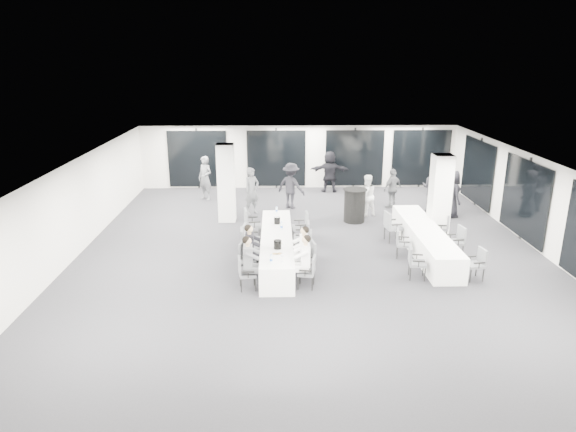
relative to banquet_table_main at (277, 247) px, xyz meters
name	(u,v)px	position (x,y,z in m)	size (l,w,h in m)	color
room	(336,198)	(1.91, 1.69, 1.01)	(14.04, 16.04, 2.84)	#26262C
column_left	(226,183)	(-1.78, 3.78, 1.02)	(0.60, 0.60, 2.80)	white
column_right	(440,198)	(5.22, 1.58, 1.02)	(0.60, 0.60, 2.80)	white
banquet_table_main	(277,247)	(0.00, 0.00, 0.00)	(0.90, 5.00, 0.75)	white
banquet_table_side	(425,240)	(4.52, 0.51, 0.00)	(0.90, 5.00, 0.75)	white
cocktail_table	(355,205)	(2.82, 3.54, 0.23)	(0.87, 0.87, 1.20)	black
chair_main_left_near	(245,271)	(-0.82, -2.01, 0.11)	(0.49, 0.52, 0.86)	#4C4E53
chair_main_left_second	(246,256)	(-0.83, -1.06, 0.15)	(0.55, 0.58, 0.92)	#4C4E53
chair_main_left_mid	(247,244)	(-0.84, -0.30, 0.22)	(0.57, 0.62, 1.04)	#4C4E53
chair_main_left_fourth	(249,237)	(-0.83, 0.47, 0.16)	(0.52, 0.56, 0.93)	#4C4E53
chair_main_left_far	(250,222)	(-0.84, 1.72, 0.21)	(0.60, 0.64, 1.03)	#4C4E53
chair_main_right_near	(309,270)	(0.82, -1.96, 0.11)	(0.50, 0.53, 0.86)	#4C4E53
chair_main_right_second	(308,257)	(0.84, -1.24, 0.19)	(0.58, 0.62, 0.99)	#4C4E53
chair_main_right_mid	(306,245)	(0.83, -0.33, 0.18)	(0.54, 0.58, 0.97)	#4C4E53
chair_main_right_fourth	(304,235)	(0.83, 0.60, 0.16)	(0.50, 0.56, 0.94)	#4C4E53
chair_main_right_far	(302,225)	(0.84, 1.51, 0.18)	(0.52, 0.57, 0.98)	#4C4E53
chair_side_left_near	(415,260)	(3.69, -1.44, 0.14)	(0.52, 0.55, 0.90)	#4C4E53
chair_side_left_mid	(401,242)	(3.69, 0.07, 0.11)	(0.51, 0.54, 0.86)	#4C4E53
chair_side_left_far	(391,225)	(3.68, 1.44, 0.19)	(0.58, 0.61, 0.98)	#4C4E53
chair_side_right_near	(477,262)	(5.34, -1.55, 0.12)	(0.49, 0.53, 0.87)	#4C4E53
chair_side_right_mid	(457,239)	(5.35, 0.09, 0.16)	(0.54, 0.58, 0.93)	#4C4E53
chair_side_right_far	(442,225)	(5.35, 1.46, 0.14)	(0.51, 0.55, 0.91)	#4C4E53
seated_guest_a	(250,259)	(-0.67, -2.00, 0.44)	(0.50, 0.38, 1.44)	#53565A
seated_guest_b	(252,246)	(-0.67, -1.08, 0.44)	(0.50, 0.38, 1.44)	black
seated_guest_c	(303,258)	(0.67, -1.95, 0.44)	(0.50, 0.38, 1.44)	white
seated_guest_d	(302,248)	(0.67, -1.26, 0.44)	(0.50, 0.38, 1.44)	white
standing_guest_a	(252,188)	(-0.91, 4.57, 0.63)	(0.74, 0.59, 2.02)	#53565A
standing_guest_b	(367,193)	(3.35, 4.21, 0.52)	(0.86, 0.52, 1.78)	white
standing_guest_c	(291,183)	(0.58, 5.30, 0.64)	(1.32, 0.67, 2.03)	black
standing_guest_d	(393,186)	(4.54, 5.22, 0.51)	(1.04, 0.58, 1.78)	#53565A
standing_guest_e	(452,191)	(6.49, 4.05, 0.62)	(0.96, 0.58, 1.98)	black
standing_guest_f	(330,169)	(2.35, 7.78, 0.66)	(1.89, 0.73, 2.06)	black
standing_guest_g	(205,175)	(-2.92, 6.68, 0.65)	(0.75, 0.60, 2.05)	#53565A
standing_guest_h	(434,185)	(5.97, 4.63, 0.69)	(1.03, 0.63, 2.14)	black
ice_bucket_near	(278,244)	(0.02, -1.09, 0.49)	(0.21, 0.21, 0.24)	black
ice_bucket_far	(277,220)	(0.02, 1.07, 0.49)	(0.20, 0.20, 0.22)	black
water_bottle_a	(271,259)	(-0.14, -2.10, 0.48)	(0.07, 0.07, 0.21)	silver
water_bottle_b	(282,226)	(0.15, 0.48, 0.49)	(0.08, 0.08, 0.24)	silver
water_bottle_c	(277,210)	(0.01, 2.19, 0.48)	(0.07, 0.07, 0.22)	silver
plate_a	(275,254)	(-0.05, -1.51, 0.39)	(0.21, 0.21, 0.03)	white
plate_b	(280,254)	(0.07, -1.49, 0.39)	(0.21, 0.21, 0.03)	white
plate_c	(280,243)	(0.09, -0.72, 0.39)	(0.22, 0.22, 0.03)	white
wine_glass	(282,256)	(0.13, -2.02, 0.54)	(0.08, 0.08, 0.21)	silver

